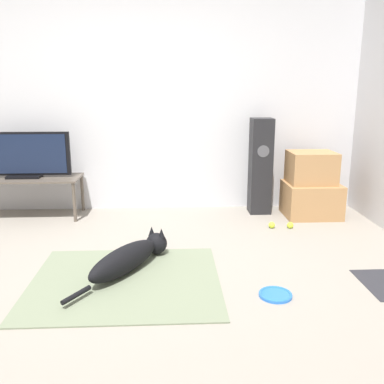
{
  "coord_description": "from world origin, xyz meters",
  "views": [
    {
      "loc": [
        0.4,
        -2.89,
        1.42
      ],
      "look_at": [
        0.6,
        1.01,
        0.45
      ],
      "focal_mm": 40.0,
      "sensor_mm": 36.0,
      "label": 1
    }
  ],
  "objects_px": {
    "tennis_ball_by_boxes": "(272,225)",
    "tennis_ball_near_speaker": "(290,225)",
    "dog": "(130,257)",
    "floor_speaker": "(260,166)",
    "cardboard_box_lower": "(311,200)",
    "tv_stand": "(25,181)",
    "tv": "(23,155)",
    "frisbee": "(275,295)",
    "cardboard_box_upper": "(311,168)"
  },
  "relations": [
    {
      "from": "floor_speaker",
      "to": "tennis_ball_near_speaker",
      "type": "xyz_separation_m",
      "value": [
        0.2,
        -0.6,
        -0.51
      ]
    },
    {
      "from": "floor_speaker",
      "to": "tennis_ball_by_boxes",
      "type": "relative_size",
      "value": 16.34
    },
    {
      "from": "cardboard_box_lower",
      "to": "cardboard_box_upper",
      "type": "height_order",
      "value": "cardboard_box_upper"
    },
    {
      "from": "floor_speaker",
      "to": "tv",
      "type": "distance_m",
      "value": 2.62
    },
    {
      "from": "cardboard_box_upper",
      "to": "tennis_ball_near_speaker",
      "type": "bearing_deg",
      "value": -126.79
    },
    {
      "from": "dog",
      "to": "floor_speaker",
      "type": "height_order",
      "value": "floor_speaker"
    },
    {
      "from": "floor_speaker",
      "to": "tennis_ball_by_boxes",
      "type": "height_order",
      "value": "floor_speaker"
    },
    {
      "from": "dog",
      "to": "tennis_ball_near_speaker",
      "type": "distance_m",
      "value": 1.82
    },
    {
      "from": "tv_stand",
      "to": "tv",
      "type": "relative_size",
      "value": 1.18
    },
    {
      "from": "frisbee",
      "to": "cardboard_box_upper",
      "type": "height_order",
      "value": "cardboard_box_upper"
    },
    {
      "from": "cardboard_box_lower",
      "to": "tv",
      "type": "bearing_deg",
      "value": 177.5
    },
    {
      "from": "floor_speaker",
      "to": "tennis_ball_near_speaker",
      "type": "distance_m",
      "value": 0.81
    },
    {
      "from": "tennis_ball_near_speaker",
      "to": "tv_stand",
      "type": "bearing_deg",
      "value": 168.77
    },
    {
      "from": "tennis_ball_by_boxes",
      "to": "tennis_ball_near_speaker",
      "type": "height_order",
      "value": "same"
    },
    {
      "from": "floor_speaker",
      "to": "tv_stand",
      "type": "bearing_deg",
      "value": -179.17
    },
    {
      "from": "dog",
      "to": "cardboard_box_lower",
      "type": "xyz_separation_m",
      "value": [
        1.9,
        1.39,
        0.07
      ]
    },
    {
      "from": "dog",
      "to": "tennis_ball_near_speaker",
      "type": "xyz_separation_m",
      "value": [
        1.55,
        0.96,
        -0.08
      ]
    },
    {
      "from": "cardboard_box_lower",
      "to": "cardboard_box_upper",
      "type": "xyz_separation_m",
      "value": [
        -0.02,
        0.02,
        0.36
      ]
    },
    {
      "from": "cardboard_box_lower",
      "to": "frisbee",
      "type": "bearing_deg",
      "value": -114.53
    },
    {
      "from": "frisbee",
      "to": "tennis_ball_by_boxes",
      "type": "xyz_separation_m",
      "value": [
        0.32,
        1.46,
        0.02
      ]
    },
    {
      "from": "cardboard_box_upper",
      "to": "dog",
      "type": "bearing_deg",
      "value": -143.19
    },
    {
      "from": "frisbee",
      "to": "tennis_ball_near_speaker",
      "type": "relative_size",
      "value": 3.51
    },
    {
      "from": "cardboard_box_lower",
      "to": "tennis_ball_near_speaker",
      "type": "height_order",
      "value": "cardboard_box_lower"
    },
    {
      "from": "frisbee",
      "to": "tv",
      "type": "relative_size",
      "value": 0.23
    },
    {
      "from": "dog",
      "to": "cardboard_box_lower",
      "type": "height_order",
      "value": "cardboard_box_lower"
    },
    {
      "from": "dog",
      "to": "tv_stand",
      "type": "relative_size",
      "value": 0.86
    },
    {
      "from": "frisbee",
      "to": "floor_speaker",
      "type": "xyz_separation_m",
      "value": [
        0.3,
        2.04,
        0.53
      ]
    },
    {
      "from": "cardboard_box_upper",
      "to": "tv",
      "type": "relative_size",
      "value": 0.49
    },
    {
      "from": "tv",
      "to": "tv_stand",
      "type": "bearing_deg",
      "value": -90.0
    },
    {
      "from": "cardboard_box_upper",
      "to": "tv",
      "type": "xyz_separation_m",
      "value": [
        -3.15,
        0.12,
        0.14
      ]
    },
    {
      "from": "cardboard_box_lower",
      "to": "tv_stand",
      "type": "bearing_deg",
      "value": 177.55
    },
    {
      "from": "cardboard_box_lower",
      "to": "tv_stand",
      "type": "distance_m",
      "value": 3.18
    },
    {
      "from": "frisbee",
      "to": "cardboard_box_upper",
      "type": "distance_m",
      "value": 2.13
    },
    {
      "from": "tennis_ball_near_speaker",
      "to": "dog",
      "type": "bearing_deg",
      "value": -148.1
    },
    {
      "from": "frisbee",
      "to": "cardboard_box_lower",
      "type": "bearing_deg",
      "value": 65.47
    },
    {
      "from": "cardboard_box_lower",
      "to": "tv",
      "type": "distance_m",
      "value": 3.21
    },
    {
      "from": "dog",
      "to": "tv",
      "type": "height_order",
      "value": "tv"
    },
    {
      "from": "tv_stand",
      "to": "tennis_ball_near_speaker",
      "type": "distance_m",
      "value": 2.9
    },
    {
      "from": "floor_speaker",
      "to": "tennis_ball_by_boxes",
      "type": "xyz_separation_m",
      "value": [
        0.01,
        -0.58,
        -0.51
      ]
    },
    {
      "from": "cardboard_box_lower",
      "to": "tv_stand",
      "type": "height_order",
      "value": "tv_stand"
    },
    {
      "from": "tv",
      "to": "tennis_ball_by_boxes",
      "type": "bearing_deg",
      "value": -11.77
    },
    {
      "from": "tennis_ball_by_boxes",
      "to": "tennis_ball_near_speaker",
      "type": "bearing_deg",
      "value": -4.39
    },
    {
      "from": "cardboard_box_lower",
      "to": "tennis_ball_near_speaker",
      "type": "bearing_deg",
      "value": -129.35
    },
    {
      "from": "tennis_ball_by_boxes",
      "to": "floor_speaker",
      "type": "bearing_deg",
      "value": 91.43
    },
    {
      "from": "cardboard_box_upper",
      "to": "tv_stand",
      "type": "distance_m",
      "value": 3.16
    },
    {
      "from": "tv_stand",
      "to": "tennis_ball_by_boxes",
      "type": "distance_m",
      "value": 2.72
    },
    {
      "from": "frisbee",
      "to": "dog",
      "type": "bearing_deg",
      "value": 155.19
    },
    {
      "from": "tv_stand",
      "to": "tv",
      "type": "height_order",
      "value": "tv"
    },
    {
      "from": "dog",
      "to": "frisbee",
      "type": "bearing_deg",
      "value": -24.81
    },
    {
      "from": "floor_speaker",
      "to": "dog",
      "type": "bearing_deg",
      "value": -130.72
    }
  ]
}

